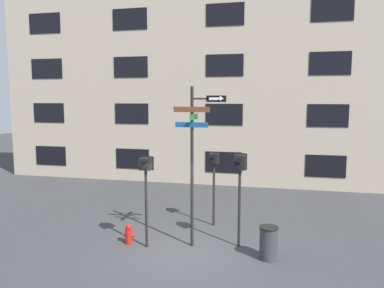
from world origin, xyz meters
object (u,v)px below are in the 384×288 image
object	(u,v)px
pedestrian_signal_across	(214,169)
trash_bin	(268,243)
fire_hydrant	(129,234)
pedestrian_signal_right	(240,174)
pedestrian_signal_left	(146,177)
street_sign_pole	(194,152)

from	to	relation	value
pedestrian_signal_across	trash_bin	distance (m)	3.38
fire_hydrant	trash_bin	distance (m)	4.11
pedestrian_signal_right	pedestrian_signal_left	bearing A→B (deg)	-166.38
street_sign_pole	pedestrian_signal_right	size ratio (longest dim) A/B	1.70
pedestrian_signal_right	fire_hydrant	distance (m)	3.78
pedestrian_signal_right	pedestrian_signal_across	size ratio (longest dim) A/B	1.09
pedestrian_signal_left	pedestrian_signal_right	distance (m)	2.71
street_sign_pole	pedestrian_signal_across	distance (m)	2.12
pedestrian_signal_left	pedestrian_signal_right	bearing A→B (deg)	13.62
pedestrian_signal_across	fire_hydrant	xyz separation A→B (m)	(-2.21, -2.18, -1.67)
pedestrian_signal_left	pedestrian_signal_across	distance (m)	2.80
pedestrian_signal_left	trash_bin	xyz separation A→B (m)	(3.50, -0.07, -1.63)
street_sign_pole	fire_hydrant	bearing A→B (deg)	-172.41
pedestrian_signal_right	pedestrian_signal_across	xyz separation A→B (m)	(-1.03, 1.66, -0.22)
fire_hydrant	street_sign_pole	bearing A→B (deg)	7.59
pedestrian_signal_right	pedestrian_signal_across	world-z (taller)	pedestrian_signal_right
street_sign_pole	pedestrian_signal_across	bearing A→B (deg)	82.60
street_sign_pole	pedestrian_signal_across	size ratio (longest dim) A/B	1.84
pedestrian_signal_left	fire_hydrant	distance (m)	1.91
fire_hydrant	pedestrian_signal_left	bearing A→B (deg)	-10.25
pedestrian_signal_left	fire_hydrant	size ratio (longest dim) A/B	4.45
pedestrian_signal_across	fire_hydrant	distance (m)	3.53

